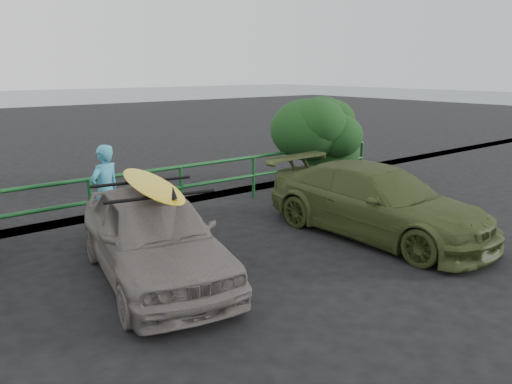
% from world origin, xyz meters
% --- Properties ---
extents(ground, '(80.00, 80.00, 0.00)m').
position_xyz_m(ground, '(0.00, 0.00, 0.00)').
color(ground, black).
extents(guardrail, '(14.00, 0.08, 1.04)m').
position_xyz_m(guardrail, '(0.00, 5.00, 0.52)').
color(guardrail, '#164D20').
rests_on(guardrail, ground).
extents(shrub_right, '(3.20, 2.40, 2.13)m').
position_xyz_m(shrub_right, '(5.00, 5.50, 1.06)').
color(shrub_right, '#173C16').
rests_on(shrub_right, ground).
extents(sedan, '(2.36, 4.22, 1.35)m').
position_xyz_m(sedan, '(-1.14, 2.12, 0.68)').
color(sedan, slate).
rests_on(sedan, ground).
extents(olive_vehicle, '(2.01, 4.57, 1.31)m').
position_xyz_m(olive_vehicle, '(3.05, 1.36, 0.65)').
color(olive_vehicle, '#3B4820').
rests_on(olive_vehicle, ground).
extents(man, '(0.74, 0.61, 1.73)m').
position_xyz_m(man, '(-0.93, 4.39, 0.87)').
color(man, teal).
rests_on(man, ground).
extents(roof_rack, '(1.70, 1.35, 0.05)m').
position_xyz_m(roof_rack, '(-1.14, 2.12, 1.38)').
color(roof_rack, black).
rests_on(roof_rack, sedan).
extents(surfboard, '(1.05, 2.65, 0.08)m').
position_xyz_m(surfboard, '(-1.14, 2.12, 1.44)').
color(surfboard, gold).
rests_on(surfboard, roof_rack).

